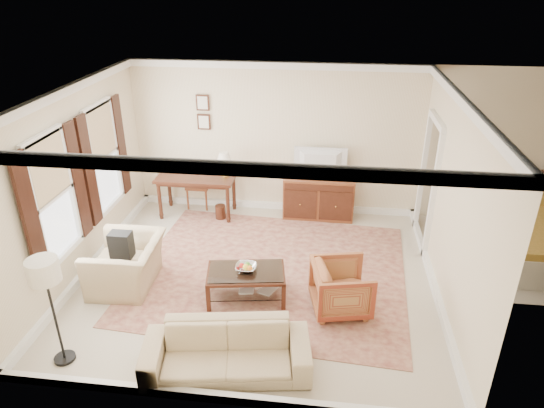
% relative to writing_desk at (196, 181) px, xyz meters
% --- Properties ---
extents(room_shell, '(5.51, 5.01, 2.91)m').
position_rel_writing_desk_xyz_m(room_shell, '(1.48, -2.03, 1.77)').
color(room_shell, beige).
rests_on(room_shell, ground).
extents(annex_bedroom, '(3.00, 2.70, 2.90)m').
position_rel_writing_desk_xyz_m(annex_bedroom, '(5.97, -0.88, -0.36)').
color(annex_bedroom, beige).
rests_on(annex_bedroom, ground).
extents(window_front, '(0.12, 1.56, 1.80)m').
position_rel_writing_desk_xyz_m(window_front, '(-1.22, -2.73, 0.85)').
color(window_front, '#CCB284').
rests_on(window_front, room_shell).
extents(window_rear, '(0.12, 1.56, 1.80)m').
position_rel_writing_desk_xyz_m(window_rear, '(-1.22, -1.13, 0.85)').
color(window_rear, '#CCB284').
rests_on(window_rear, room_shell).
extents(doorway, '(0.10, 1.12, 2.25)m').
position_rel_writing_desk_xyz_m(doorway, '(4.19, -0.53, 0.37)').
color(doorway, white).
rests_on(doorway, room_shell).
extents(rug, '(4.45, 3.89, 0.01)m').
position_rel_writing_desk_xyz_m(rug, '(1.67, -1.84, -0.70)').
color(rug, maroon).
rests_on(rug, room_shell).
extents(writing_desk, '(1.49, 0.74, 0.81)m').
position_rel_writing_desk_xyz_m(writing_desk, '(0.00, 0.00, 0.00)').
color(writing_desk, '#3E1D11').
rests_on(writing_desk, room_shell).
extents(desk_chair, '(0.53, 0.53, 1.05)m').
position_rel_writing_desk_xyz_m(desk_chair, '(-0.07, 0.35, -0.18)').
color(desk_chair, brown).
rests_on(desk_chair, room_shell).
extents(desk_lamp, '(0.32, 0.32, 0.50)m').
position_rel_writing_desk_xyz_m(desk_lamp, '(0.57, -0.00, 0.36)').
color(desk_lamp, silver).
rests_on(desk_lamp, writing_desk).
extents(framed_prints, '(0.25, 0.04, 0.68)m').
position_rel_writing_desk_xyz_m(framed_prints, '(0.10, 0.44, 1.24)').
color(framed_prints, '#3E1D11').
rests_on(framed_prints, room_shell).
extents(sideboard, '(1.34, 0.51, 0.82)m').
position_rel_writing_desk_xyz_m(sideboard, '(2.35, 0.18, -0.29)').
color(sideboard, brown).
rests_on(sideboard, room_shell).
extents(tv, '(0.94, 0.54, 0.12)m').
position_rel_writing_desk_xyz_m(tv, '(2.35, 0.16, 0.59)').
color(tv, black).
rests_on(tv, sideboard).
extents(coffee_table, '(1.21, 0.82, 0.47)m').
position_rel_writing_desk_xyz_m(coffee_table, '(1.40, -2.57, -0.34)').
color(coffee_table, '#3E1D11').
rests_on(coffee_table, room_shell).
extents(fruit_bowl, '(0.42, 0.42, 0.10)m').
position_rel_writing_desk_xyz_m(fruit_bowl, '(1.40, -2.55, -0.18)').
color(fruit_bowl, silver).
rests_on(fruit_bowl, coffee_table).
extents(book_a, '(0.28, 0.06, 0.38)m').
position_rel_writing_desk_xyz_m(book_a, '(1.31, -2.60, -0.52)').
color(book_a, brown).
rests_on(book_a, coffee_table).
extents(book_b, '(0.26, 0.14, 0.38)m').
position_rel_writing_desk_xyz_m(book_b, '(1.63, -2.53, -0.52)').
color(book_b, brown).
rests_on(book_b, coffee_table).
extents(striped_armchair, '(0.88, 0.92, 0.80)m').
position_rel_writing_desk_xyz_m(striped_armchair, '(2.78, -2.67, -0.30)').
color(striped_armchair, maroon).
rests_on(striped_armchair, room_shell).
extents(club_armchair, '(0.78, 1.16, 0.99)m').
position_rel_writing_desk_xyz_m(club_armchair, '(-0.45, -2.46, -0.21)').
color(club_armchair, tan).
rests_on(club_armchair, room_shell).
extents(backpack, '(0.23, 0.32, 0.40)m').
position_rel_writing_desk_xyz_m(backpack, '(-0.47, -2.48, 0.04)').
color(backpack, black).
rests_on(backpack, club_armchair).
extents(sofa, '(2.05, 0.88, 0.78)m').
position_rel_writing_desk_xyz_m(sofa, '(1.42, -4.01, -0.32)').
color(sofa, tan).
rests_on(sofa, room_shell).
extents(floor_lamp, '(0.36, 0.36, 1.46)m').
position_rel_writing_desk_xyz_m(floor_lamp, '(-0.63, -4.09, 0.51)').
color(floor_lamp, black).
rests_on(floor_lamp, room_shell).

